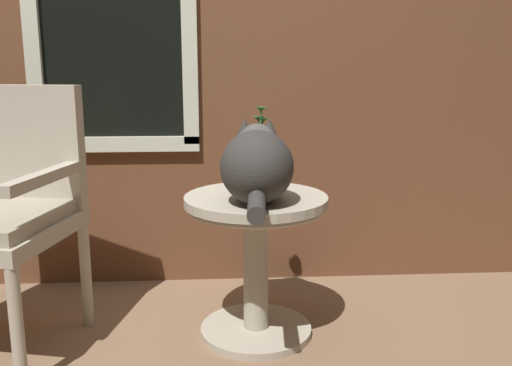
{
  "coord_description": "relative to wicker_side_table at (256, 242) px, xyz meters",
  "views": [
    {
      "loc": [
        0.16,
        -1.89,
        1.06
      ],
      "look_at": [
        0.29,
        0.17,
        0.62
      ],
      "focal_mm": 39.21,
      "sensor_mm": 36.0,
      "label": 1
    }
  ],
  "objects": [
    {
      "name": "cat",
      "position": [
        -0.0,
        -0.08,
        0.32
      ],
      "size": [
        0.29,
        0.67,
        0.29
      ],
      "color": "#33302D",
      "rests_on": "wicker_side_table"
    },
    {
      "name": "wicker_side_table",
      "position": [
        0.0,
        0.0,
        0.0
      ],
      "size": [
        0.55,
        0.55,
        0.57
      ],
      "color": "#B2A893",
      "rests_on": "ground_plane"
    },
    {
      "name": "back_wall",
      "position": [
        -0.3,
        0.61,
        0.91
      ],
      "size": [
        4.0,
        0.07,
        2.6
      ],
      "color": "brown",
      "rests_on": "ground_plane"
    },
    {
      "name": "ground_plane",
      "position": [
        -0.29,
        -0.17,
        -0.38
      ],
      "size": [
        6.0,
        6.0,
        0.0
      ],
      "primitive_type": "plane",
      "color": "#7F6047"
    },
    {
      "name": "pewter_vase_with_ivy",
      "position": [
        0.02,
        0.14,
        0.28
      ],
      "size": [
        0.13,
        0.13,
        0.32
      ],
      "color": "slate",
      "rests_on": "wicker_side_table"
    }
  ]
}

